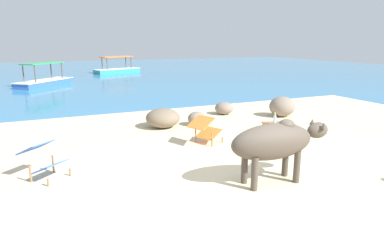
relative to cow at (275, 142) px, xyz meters
The scene contains 13 objects.
sand_beach 0.84m from the cow, behind, with size 18.00×14.00×0.04m, color beige.
water_surface 22.05m from the cow, 90.85° to the left, with size 60.00×36.00×0.03m, color teal.
cow is the anchor object (origin of this frame).
low_bench_table 2.67m from the cow, 50.46° to the left, with size 0.86×0.67×0.46m.
bottle 2.50m from the cow, 52.77° to the left, with size 0.07×0.07×0.30m.
deck_chair_near 4.18m from the cow, 153.53° to the left, with size 0.91×0.92×0.68m.
deck_chair_far 2.59m from the cow, 92.39° to the left, with size 0.92×0.81×0.68m.
shore_rock_large 5.63m from the cow, 50.32° to the left, with size 0.85×0.79×0.67m, color gray.
shore_rock_medium 4.56m from the cow, 96.69° to the left, with size 0.99×0.95×0.56m, color #756651.
shore_rock_small 5.76m from the cow, 69.78° to the left, with size 0.63×0.60×0.43m, color gray.
shore_rock_flat 4.42m from the cow, 83.66° to the left, with size 0.55×0.50×0.41m, color gray.
boat_blue 16.71m from the cow, 102.35° to the left, with size 3.29×3.52×1.29m.
boat_teal 22.70m from the cow, 85.39° to the left, with size 3.85×2.33×1.29m.
Camera 1 is at (-3.26, -4.63, 2.51)m, focal length 31.67 mm.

